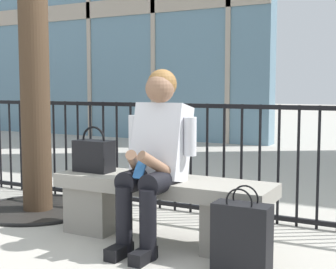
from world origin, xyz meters
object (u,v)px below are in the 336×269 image
object	(u,v)px
seated_person_with_phone	(155,152)
handbag_on_bench	(94,155)
stone_bench	(161,203)
shopping_bag	(242,239)

from	to	relation	value
seated_person_with_phone	handbag_on_bench	world-z (taller)	seated_person_with_phone
stone_bench	shopping_bag	distance (m)	0.82
stone_bench	seated_person_with_phone	size ratio (longest dim) A/B	1.32
handbag_on_bench	seated_person_with_phone	bearing A→B (deg)	-11.12
seated_person_with_phone	handbag_on_bench	distance (m)	0.62
stone_bench	seated_person_with_phone	world-z (taller)	seated_person_with_phone
stone_bench	handbag_on_bench	world-z (taller)	handbag_on_bench
stone_bench	handbag_on_bench	distance (m)	0.66
stone_bench	seated_person_with_phone	xyz separation A→B (m)	(0.02, -0.13, 0.38)
handbag_on_bench	shopping_bag	world-z (taller)	handbag_on_bench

